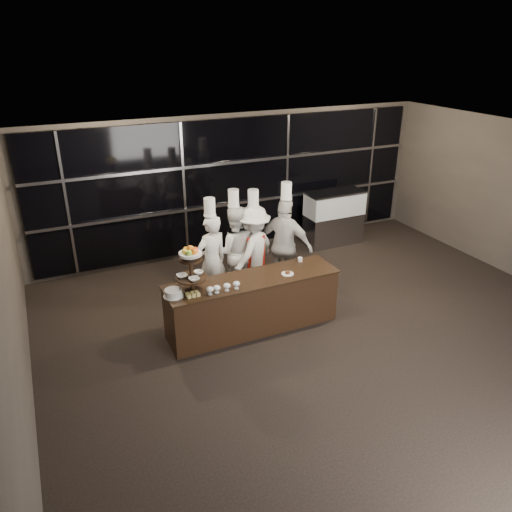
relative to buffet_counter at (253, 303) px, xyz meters
name	(u,v)px	position (x,y,z in m)	size (l,w,h in m)	color
room	(380,276)	(1.10, -1.72, 1.03)	(10.00, 10.00, 10.00)	black
window_wall	(237,184)	(1.10, 3.22, 1.04)	(8.60, 0.10, 2.80)	black
buffet_counter	(253,303)	(0.00, 0.00, 0.00)	(2.84, 0.74, 0.92)	black
display_stand	(191,266)	(-1.00, 0.00, 0.87)	(0.48, 0.48, 0.74)	black
compotes	(223,287)	(-0.59, -0.22, 0.54)	(0.54, 0.11, 0.12)	silver
layer_cake	(173,293)	(-1.31, -0.05, 0.51)	(0.30, 0.30, 0.11)	white
pastry_squares	(193,294)	(-1.05, -0.17, 0.48)	(0.19, 0.13, 0.05)	#D5C268
small_plate	(288,273)	(0.58, -0.10, 0.47)	(0.20, 0.20, 0.05)	white
chef_cup	(300,259)	(1.01, 0.25, 0.49)	(0.08, 0.08, 0.07)	white
display_case	(334,215)	(3.22, 2.58, 0.22)	(1.34, 0.59, 1.24)	#A5A5AA
chef_a	(212,260)	(-0.31, 1.04, 0.41)	(0.70, 0.55, 1.99)	silver
chef_b	(234,250)	(0.22, 1.28, 0.40)	(0.96, 0.83, 2.01)	white
chef_c	(253,250)	(0.53, 1.14, 0.40)	(1.27, 1.14, 2.01)	white
chef_d	(285,245)	(1.11, 0.99, 0.45)	(1.02, 1.10, 2.11)	silver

